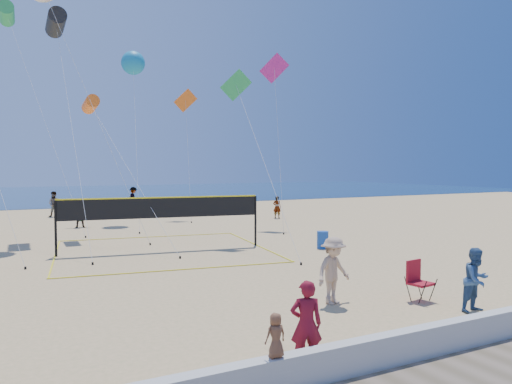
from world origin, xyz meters
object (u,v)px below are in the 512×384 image
woman (306,324)px  camp_chair (417,278)px  volleyball_net (162,214)px  trash_barrel (323,240)px

woman → camp_chair: 5.89m
camp_chair → volleyball_net: bearing=100.4°
woman → camp_chair: (5.34, 2.47, -0.19)m
woman → volleyball_net: size_ratio=0.16×
trash_barrel → volleyball_net: 7.34m
woman → volleyball_net: (1.49, 13.77, 0.82)m
trash_barrel → volleyball_net: (-6.66, 2.83, 1.25)m
volleyball_net → trash_barrel: bearing=-14.5°
camp_chair → volleyball_net: size_ratio=0.12×
camp_chair → volleyball_net: volleyball_net is taller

